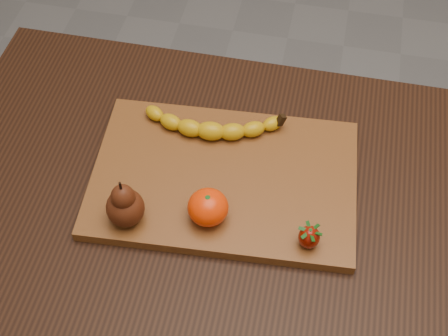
% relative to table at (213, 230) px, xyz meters
% --- Properties ---
extents(table, '(1.00, 0.70, 0.76)m').
position_rel_table_xyz_m(table, '(0.00, 0.00, 0.00)').
color(table, black).
rests_on(table, ground).
extents(cutting_board, '(0.47, 0.33, 0.02)m').
position_rel_table_xyz_m(cutting_board, '(0.01, 0.04, 0.11)').
color(cutting_board, brown).
rests_on(cutting_board, table).
extents(banana, '(0.22, 0.08, 0.03)m').
position_rel_table_xyz_m(banana, '(-0.03, 0.12, 0.13)').
color(banana, '#CE9E09').
rests_on(banana, cutting_board).
extents(pear, '(0.07, 0.07, 0.10)m').
position_rel_table_xyz_m(pear, '(-0.12, -0.08, 0.17)').
color(pear, '#4F1F0C').
rests_on(pear, cutting_board).
extents(mandarin, '(0.08, 0.08, 0.06)m').
position_rel_table_xyz_m(mandarin, '(0.00, -0.05, 0.15)').
color(mandarin, '#F93402').
rests_on(mandarin, cutting_board).
extents(strawberry, '(0.04, 0.04, 0.04)m').
position_rel_table_xyz_m(strawberry, '(0.17, -0.06, 0.14)').
color(strawberry, '#7D0F03').
rests_on(strawberry, cutting_board).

